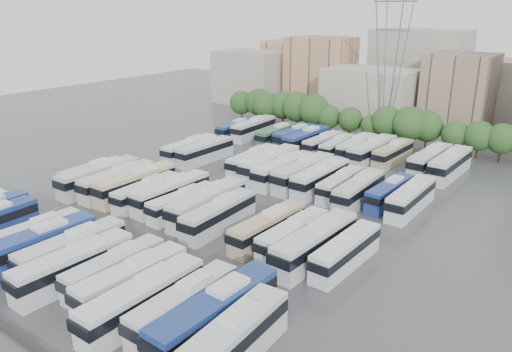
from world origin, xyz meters
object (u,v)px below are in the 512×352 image
Objects in this scene: bus_r0_s5 at (38,245)px; bus_r0_s7 at (74,266)px; bus_r2_s10 at (340,184)px; bus_r1_s5 at (171,193)px; bus_r3_s5 at (306,139)px; bus_r0_s9 at (132,280)px; bus_r3_s6 at (323,143)px; bus_r0_s8 at (115,269)px; bus_r1_s3 at (136,184)px; bus_r0_s6 at (72,249)px; bus_r2_s2 at (205,151)px; bus_r3_s13 at (450,164)px; bus_r3_s7 at (337,147)px; bus_r2_s9 at (320,178)px; bus_r3_s4 at (295,136)px; bus_r2_s1 at (190,149)px; bus_r1_s12 at (315,243)px; bus_r3_s0 at (236,129)px; bus_r1_s2 at (118,181)px; bus_r3_s10 at (393,153)px; bus_r1_s11 at (293,235)px; bus_r2_s12 at (390,192)px; bus_r2_s6 at (270,164)px; bus_r2_s8 at (303,173)px; bus_r2_s11 at (359,190)px; bus_r3_s8 at (356,148)px; bus_r2_s5 at (253,161)px; bus_r1_s0 at (93,173)px; bus_r1_s1 at (99,177)px; bus_r1_s4 at (147,192)px; bus_r3_s9 at (372,151)px; bus_r1_s10 at (267,228)px; bus_r2_s13 at (411,198)px; bus_r1_s13 at (346,251)px; bus_r1_s7 at (207,204)px; bus_r0_s4 at (36,234)px; bus_r3_s3 at (277,135)px; bus_r3_s12 at (430,160)px.

bus_r0_s7 is (6.71, -0.26, -0.06)m from bus_r0_s5.
bus_r0_s7 reaches higher than bus_r2_s10.
bus_r1_s5 is 34.82m from bus_r3_s5.
bus_r0_s9 is 53.92m from bus_r3_s6.
bus_r1_s3 is (-16.61, 16.87, 0.30)m from bus_r0_s8.
bus_r0_s5 reaches higher than bus_r0_s6.
bus_r2_s2 is 0.95× the size of bus_r3_s5.
bus_r3_s13 is (26.53, 34.93, 0.12)m from bus_r1_s5.
bus_r3_s7 is at bearing 93.46° from bus_r0_s8.
bus_r0_s6 is 0.96× the size of bus_r0_s7.
bus_r2_s9 is 1.16× the size of bus_r3_s7.
bus_r2_s9 is 1.06× the size of bus_r3_s4.
bus_r2_s1 is at bearing -115.55° from bus_r3_s4.
bus_r1_s12 reaches higher than bus_r3_s0.
bus_r1_s2 is 1.07× the size of bus_r3_s10.
bus_r0_s6 is 23.51m from bus_r1_s11.
bus_r2_s12 is (16.64, 37.87, -0.24)m from bus_r0_s7.
bus_r1_s3 is 35.99m from bus_r3_s5.
bus_r2_s6 reaches higher than bus_r2_s8.
bus_r3_s5 is at bearing 131.58° from bus_r2_s10.
bus_r0_s9 is 0.97× the size of bus_r2_s11.
bus_r3_s6 is 6.48m from bus_r3_s8.
bus_r1_s0 is at bearing -133.20° from bus_r2_s5.
bus_r0_s8 is at bearing -41.39° from bus_r1_s2.
bus_r3_s5 reaches higher than bus_r3_s4.
bus_r1_s1 is 1.05× the size of bus_r1_s5.
bus_r0_s6 is 0.99× the size of bus_r2_s11.
bus_r1_s4 is (12.95, -0.81, 0.06)m from bus_r1_s0.
bus_r3_s9 reaches higher than bus_r1_s1.
bus_r3_s5 is (-12.94, 17.59, 0.01)m from bus_r2_s9.
bus_r3_s4 is (-19.76, 37.32, 0.05)m from bus_r1_s10.
bus_r1_s2 is 1.03× the size of bus_r2_s2.
bus_r3_s7 is (3.26, 16.56, -0.39)m from bus_r2_s6.
bus_r1_s1 reaches higher than bus_r2_s12.
bus_r1_s4 is (-9.98, 18.27, -0.19)m from bus_r0_s7.
bus_r2_s13 is at bearing 72.19° from bus_r0_s9.
bus_r3_s7 is at bearing 120.46° from bus_r1_s13.
bus_r1_s7 is at bearing -102.51° from bus_r3_s10.
bus_r0_s6 is at bearing -68.10° from bus_r2_s2.
bus_r1_s5 is at bearing -102.34° from bus_r2_s6.
bus_r2_s6 is (0.04, 35.75, 0.22)m from bus_r0_s6.
bus_r1_s12 is at bearing -29.44° from bus_r2_s2.
bus_r2_s9 is (13.12, 36.61, -0.01)m from bus_r0_s5.
bus_r0_s4 is 52.83m from bus_r3_s3.
bus_r0_s5 is 1.08× the size of bus_r3_s4.
bus_r2_s2 reaches higher than bus_r0_s8.
bus_r2_s5 is 19.84m from bus_r3_s8.
bus_r3_s6 is (3.60, 54.51, -0.27)m from bus_r0_s5.
bus_r0_s8 is 0.84× the size of bus_r1_s1.
bus_r3_s12 reaches higher than bus_r0_s6.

